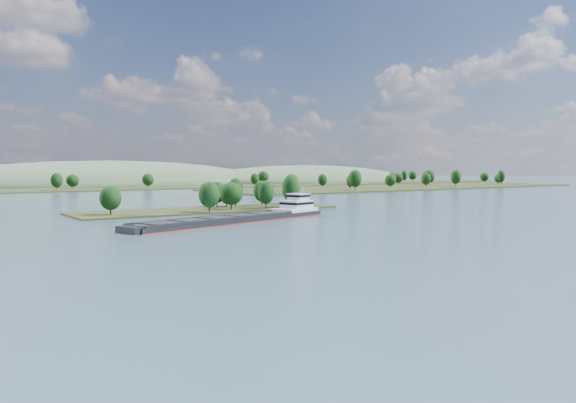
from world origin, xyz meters
TOP-DOWN VIEW (x-y plane):
  - ground at (0.00, 120.00)m, footprint 1800.00×1800.00m
  - tree_island at (6.57, 178.79)m, footprint 100.00×32.32m
  - right_bank at (230.94, 299.35)m, footprint 320.00×90.00m
  - back_shoreline at (6.72, 399.76)m, footprint 900.00×60.00m
  - hill_east at (260.00, 470.00)m, footprint 260.00×140.00m
  - hill_west at (60.00, 500.00)m, footprint 320.00×160.00m
  - cargo_barge at (-8.25, 137.32)m, footprint 75.49×29.66m

SIDE VIEW (x-z plane):
  - ground at x=0.00m, z-range 0.00..0.00m
  - hill_east at x=260.00m, z-range -18.00..18.00m
  - hill_west at x=60.00m, z-range -22.00..22.00m
  - back_shoreline at x=6.72m, z-range -6.56..7.90m
  - right_bank at x=230.94m, z-range -6.65..8.77m
  - cargo_barge at x=-8.25m, z-range -3.84..6.43m
  - tree_island at x=6.57m, z-range -3.16..10.92m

